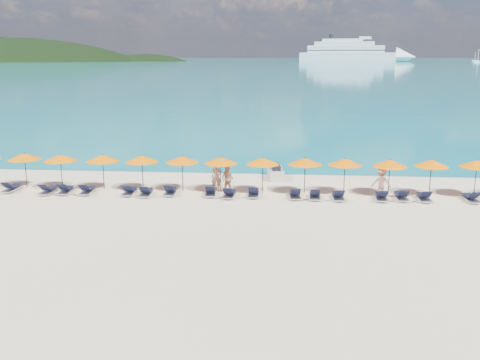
{
  "coord_description": "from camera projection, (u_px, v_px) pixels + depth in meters",
  "views": [
    {
      "loc": [
        2.52,
        -27.37,
        8.45
      ],
      "look_at": [
        0.0,
        3.0,
        1.2
      ],
      "focal_mm": 40.0,
      "sensor_mm": 36.0,
      "label": 1
    }
  ],
  "objects": [
    {
      "name": "lounger_14",
      "position": [
        338.0,
        196.0,
        31.56
      ],
      "size": [
        0.66,
        1.72,
        0.66
      ],
      "rotation": [
        0.0,
        0.0,
        0.03
      ],
      "color": "silver",
      "rests_on": "ground"
    },
    {
      "name": "lounger_12",
      "position": [
        295.0,
        194.0,
        31.89
      ],
      "size": [
        0.7,
        1.73,
        0.66
      ],
      "rotation": [
        0.0,
        0.0,
        0.05
      ],
      "color": "silver",
      "rests_on": "ground"
    },
    {
      "name": "lounger_11",
      "position": [
        253.0,
        193.0,
        32.25
      ],
      "size": [
        0.64,
        1.71,
        0.66
      ],
      "rotation": [
        0.0,
        0.0,
        0.01
      ],
      "color": "silver",
      "rests_on": "ground"
    },
    {
      "name": "lounger_4",
      "position": [
        66.0,
        190.0,
        32.97
      ],
      "size": [
        0.71,
        1.73,
        0.66
      ],
      "rotation": [
        0.0,
        0.0,
        0.05
      ],
      "color": "silver",
      "rests_on": "ground"
    },
    {
      "name": "umbrella_10",
      "position": [
        390.0,
        163.0,
        32.05
      ],
      "size": [
        2.1,
        2.1,
        2.28
      ],
      "color": "black",
      "rests_on": "ground"
    },
    {
      "name": "sea",
      "position": [
        283.0,
        60.0,
        668.59
      ],
      "size": [
        1600.0,
        1300.0,
        0.01
      ],
      "primitive_type": "cube",
      "color": "#1FA9B2",
      "rests_on": "ground"
    },
    {
      "name": "beachgoer_a",
      "position": [
        216.0,
        177.0,
        33.35
      ],
      "size": [
        0.72,
        0.53,
        1.8
      ],
      "primitive_type": "imported",
      "rotation": [
        0.0,
        0.0,
        0.15
      ],
      "color": "tan",
      "rests_on": "ground"
    },
    {
      "name": "lounger_16",
      "position": [
        401.0,
        196.0,
        31.51
      ],
      "size": [
        0.64,
        1.71,
        0.66
      ],
      "rotation": [
        0.0,
        0.0,
        0.01
      ],
      "color": "silver",
      "rests_on": "ground"
    },
    {
      "name": "ground",
      "position": [
        235.0,
        215.0,
        28.69
      ],
      "size": [
        1400.0,
        1400.0,
        0.0
      ],
      "primitive_type": "plane",
      "color": "beige"
    },
    {
      "name": "lounger_2",
      "position": [
        12.0,
        188.0,
        33.46
      ],
      "size": [
        0.69,
        1.72,
        0.66
      ],
      "rotation": [
        0.0,
        0.0,
        -0.04
      ],
      "color": "silver",
      "rests_on": "ground"
    },
    {
      "name": "umbrella_12",
      "position": [
        477.0,
        164.0,
        31.87
      ],
      "size": [
        2.1,
        2.1,
        2.28
      ],
      "color": "black",
      "rests_on": "ground"
    },
    {
      "name": "umbrella_4",
      "position": [
        142.0,
        159.0,
        33.36
      ],
      "size": [
        2.1,
        2.1,
        2.28
      ],
      "color": "black",
      "rests_on": "ground"
    },
    {
      "name": "lounger_13",
      "position": [
        315.0,
        195.0,
        31.76
      ],
      "size": [
        0.67,
        1.72,
        0.66
      ],
      "rotation": [
        0.0,
        0.0,
        -0.03
      ],
      "color": "silver",
      "rests_on": "ground"
    },
    {
      "name": "beachgoer_c",
      "position": [
        381.0,
        183.0,
        31.96
      ],
      "size": [
        1.21,
        0.65,
        1.79
      ],
      "primitive_type": "imported",
      "rotation": [
        0.0,
        0.0,
        3.04
      ],
      "color": "tan",
      "rests_on": "ground"
    },
    {
      "name": "sailboat_near",
      "position": [
        478.0,
        61.0,
        483.02
      ],
      "size": [
        6.45,
        2.15,
        11.83
      ],
      "color": "white",
      "rests_on": "ground"
    },
    {
      "name": "umbrella_2",
      "position": [
        60.0,
        158.0,
        33.69
      ],
      "size": [
        2.1,
        2.1,
        2.28
      ],
      "color": "black",
      "rests_on": "ground"
    },
    {
      "name": "umbrella_7",
      "position": [
        263.0,
        161.0,
        32.67
      ],
      "size": [
        2.1,
        2.1,
        2.28
      ],
      "color": "black",
      "rests_on": "ground"
    },
    {
      "name": "cruise_ship",
      "position": [
        358.0,
        53.0,
        565.7
      ],
      "size": [
        121.46,
        43.69,
        33.44
      ],
      "rotation": [
        0.0,
        0.0,
        -0.21
      ],
      "color": "white",
      "rests_on": "ground"
    },
    {
      "name": "beachgoer_b",
      "position": [
        228.0,
        179.0,
        33.01
      ],
      "size": [
        0.97,
        0.8,
        1.73
      ],
      "primitive_type": "imported",
      "rotation": [
        0.0,
        0.0,
        -0.44
      ],
      "color": "tan",
      "rests_on": "ground"
    },
    {
      "name": "umbrella_6",
      "position": [
        221.0,
        160.0,
        32.92
      ],
      "size": [
        2.1,
        2.1,
        2.28
      ],
      "color": "black",
      "rests_on": "ground"
    },
    {
      "name": "umbrella_3",
      "position": [
        102.0,
        158.0,
        33.58
      ],
      "size": [
        2.1,
        2.1,
        2.28
      ],
      "color": "black",
      "rests_on": "ground"
    },
    {
      "name": "lounger_3",
      "position": [
        48.0,
        190.0,
        32.92
      ],
      "size": [
        0.75,
        1.74,
        0.66
      ],
      "rotation": [
        0.0,
        0.0,
        -0.08
      ],
      "color": "silver",
      "rests_on": "ground"
    },
    {
      "name": "jetski",
      "position": [
        276.0,
        172.0,
        37.04
      ],
      "size": [
        1.28,
        2.73,
        0.94
      ],
      "rotation": [
        0.0,
        0.0,
        0.11
      ],
      "color": "silver",
      "rests_on": "ground"
    },
    {
      "name": "lounger_6",
      "position": [
        129.0,
        191.0,
        32.66
      ],
      "size": [
        0.66,
        1.72,
        0.66
      ],
      "rotation": [
        0.0,
        0.0,
        -0.03
      ],
      "color": "silver",
      "rests_on": "ground"
    },
    {
      "name": "umbrella_9",
      "position": [
        345.0,
        162.0,
        32.41
      ],
      "size": [
        2.1,
        2.1,
        2.28
      ],
      "color": "black",
      "rests_on": "ground"
    },
    {
      "name": "umbrella_1",
      "position": [
        24.0,
        156.0,
        34.14
      ],
      "size": [
        2.1,
        2.1,
        2.28
      ],
      "color": "black",
      "rests_on": "ground"
    },
    {
      "name": "lounger_5",
      "position": [
        87.0,
        190.0,
        32.88
      ],
      "size": [
        0.64,
        1.71,
        0.66
      ],
      "rotation": [
        0.0,
        0.0,
        0.01
      ],
      "color": "silver",
      "rests_on": "ground"
    },
    {
      "name": "lounger_8",
      "position": [
        170.0,
        191.0,
        32.67
      ],
      "size": [
        0.68,
        1.72,
        0.66
      ],
      "rotation": [
        0.0,
        0.0,
        0.03
      ],
      "color": "silver",
      "rests_on": "ground"
    },
    {
      "name": "lounger_17",
      "position": [
        424.0,
        197.0,
        31.33
      ],
      "size": [
        0.67,
        1.72,
        0.66
      ],
      "rotation": [
        0.0,
        0.0,
        -0.03
      ],
      "color": "silver",
      "rests_on": "ground"
    },
    {
      "name": "umbrella_5",
      "position": [
        182.0,
        159.0,
        33.21
      ],
      "size": [
        2.1,
        2.1,
        2.28
      ],
      "color": "black",
      "rests_on": "ground"
    },
    {
      "name": "lounger_7",
      "position": [
        146.0,
        192.0,
        32.42
      ],
      "size": [
        0.69,
        1.72,
        0.66
      ],
      "rotation": [
        0.0,
        0.0,
        0.04
      ],
      "color": "silver",
      "rests_on": "ground"
    },
    {
      "name": "headland_main",
      "position": [
        8.0,
        97.0,
        585.14
      ],
      "size": [
        374.0,
        242.0,
        126.5
      ],
      "color": "black",
      "rests_on": "ground"
    },
    {
      "name": "lounger_15",
      "position": [
        381.0,
        196.0,
        31.45
      ],
      "size": [
        0.72,
        1.73,
        0.66
      ],
      "rotation": [
        0.0,
        0.0,
        -0.06
      ],
      "color": "silver",
      "rests_on": "ground"
    },
    {
      "name": "umbrella_8",
      "position": [
        305.0,
        161.0,
        32.58
      ],
      "size": [
        2.1,
        2.1,
        2.28
      ],
      "color": "black",
      "rests_on": "ground"
    },
    {
      "name": "headland_small",
      "position": [
        147.0,
        93.0,
        591.79
      ],
      "size": [
        162.0,
        126.0,
        85.5
      ],
      "color": "black",
      "rests_on": "ground"
    },
    {
      "name": "lounger_10",
      "position": [
        229.0,
        194.0,
        32.06
      ],
      "size": [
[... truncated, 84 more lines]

